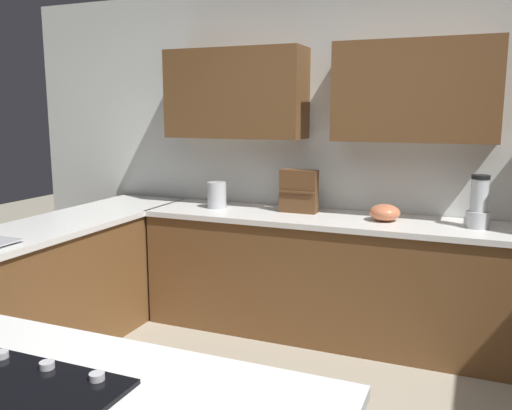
{
  "coord_description": "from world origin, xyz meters",
  "views": [
    {
      "loc": [
        -0.82,
        2.0,
        1.66
      ],
      "look_at": [
        0.53,
        -1.28,
        1.03
      ],
      "focal_mm": 37.75,
      "sensor_mm": 36.0,
      "label": 1
    }
  ],
  "objects_px": {
    "blender": "(479,205)",
    "kettle": "(217,195)",
    "mixing_bowl": "(385,213)",
    "spice_rack": "(299,191)"
  },
  "relations": [
    {
      "from": "kettle",
      "to": "mixing_bowl",
      "type": "bearing_deg",
      "value": 180.0
    },
    {
      "from": "spice_rack",
      "to": "mixing_bowl",
      "type": "bearing_deg",
      "value": 173.87
    },
    {
      "from": "mixing_bowl",
      "to": "kettle",
      "type": "relative_size",
      "value": 1.04
    },
    {
      "from": "blender",
      "to": "kettle",
      "type": "relative_size",
      "value": 1.7
    },
    {
      "from": "mixing_bowl",
      "to": "kettle",
      "type": "bearing_deg",
      "value": 0.0
    },
    {
      "from": "kettle",
      "to": "blender",
      "type": "bearing_deg",
      "value": 180.0
    },
    {
      "from": "blender",
      "to": "mixing_bowl",
      "type": "xyz_separation_m",
      "value": [
        0.6,
        0.0,
        -0.09
      ]
    },
    {
      "from": "spice_rack",
      "to": "kettle",
      "type": "distance_m",
      "value": 0.66
    },
    {
      "from": "blender",
      "to": "mixing_bowl",
      "type": "relative_size",
      "value": 1.64
    },
    {
      "from": "kettle",
      "to": "spice_rack",
      "type": "bearing_deg",
      "value": -173.87
    }
  ]
}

